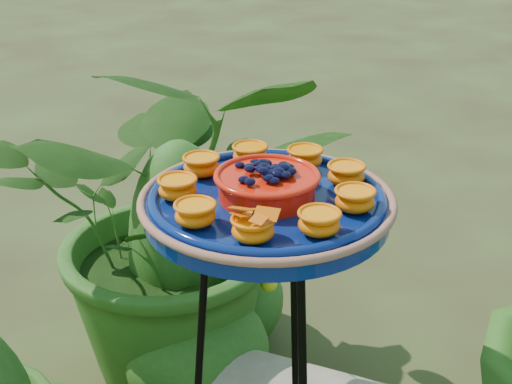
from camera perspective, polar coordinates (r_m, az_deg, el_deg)
tripod_stand at (r=1.33m, az=0.77°, el=-14.02°), size 0.30×0.31×0.78m
feeder_dish at (r=1.14m, az=0.87°, el=-0.54°), size 0.42×0.42×0.09m
shrub_back_left at (r=1.86m, az=-6.03°, el=-1.95°), size 1.06×0.99×0.95m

